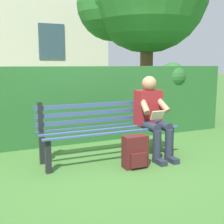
{
  "coord_description": "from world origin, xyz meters",
  "views": [
    {
      "loc": [
        1.63,
        3.74,
        1.35
      ],
      "look_at": [
        0.0,
        0.1,
        0.7
      ],
      "focal_mm": 47.11,
      "sensor_mm": 36.0,
      "label": 1
    }
  ],
  "objects": [
    {
      "name": "ground",
      "position": [
        0.0,
        0.0,
        0.0
      ],
      "size": [
        60.0,
        60.0,
        0.0
      ],
      "primitive_type": "plane",
      "color": "#3D6B2D"
    },
    {
      "name": "hedge_backdrop",
      "position": [
        -0.46,
        -1.27,
        0.69
      ],
      "size": [
        4.91,
        0.66,
        1.39
      ],
      "color": "#265B28",
      "rests_on": "ground"
    },
    {
      "name": "park_bench",
      "position": [
        0.0,
        -0.09,
        0.45
      ],
      "size": [
        2.0,
        0.55,
        0.85
      ],
      "color": "black",
      "rests_on": "ground"
    },
    {
      "name": "person_seated",
      "position": [
        -0.65,
        0.1,
        0.63
      ],
      "size": [
        0.44,
        0.73,
        1.18
      ],
      "color": "maroon",
      "rests_on": "ground"
    },
    {
      "name": "backpack",
      "position": [
        -0.17,
        0.46,
        0.21
      ],
      "size": [
        0.32,
        0.24,
        0.43
      ],
      "color": "#4C1919",
      "rests_on": "ground"
    }
  ]
}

